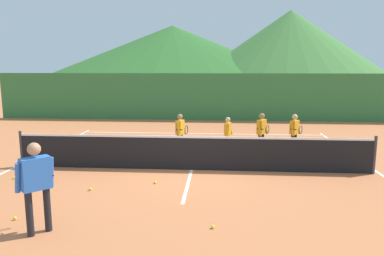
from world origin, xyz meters
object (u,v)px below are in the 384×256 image
object	(u,v)px
tennis_ball_0	(90,189)
tennis_ball_5	(213,227)
student_0	(180,130)
tennis_ball_7	(15,218)
tennis_ball_4	(155,182)
student_3	(295,130)
tennis_ball_2	(14,178)
student_1	(228,131)
instructor	(36,180)
student_2	(262,129)
tennis_net	(192,153)

from	to	relation	value
tennis_ball_0	tennis_ball_5	world-z (taller)	same
student_0	tennis_ball_7	world-z (taller)	student_0
tennis_ball_4	student_3	bearing A→B (deg)	41.01
student_3	tennis_ball_2	size ratio (longest dim) A/B	19.36
student_1	tennis_ball_5	distance (m)	6.05
student_0	student_1	distance (m)	1.62
tennis_ball_4	instructor	bearing A→B (deg)	-118.45
student_2	tennis_ball_2	distance (m)	7.52
student_0	student_2	world-z (taller)	student_2
student_0	tennis_ball_4	world-z (taller)	student_0
student_3	tennis_ball_5	distance (m)	6.59
student_3	tennis_ball_2	distance (m)	8.57
student_1	student_2	size ratio (longest dim) A/B	0.88
instructor	tennis_ball_7	size ratio (longest dim) A/B	23.99
student_2	tennis_net	bearing A→B (deg)	-135.53
student_2	tennis_ball_4	distance (m)	4.60
tennis_net	student_0	xyz separation A→B (m)	(-0.52, 1.90, 0.30)
tennis_ball_2	student_0	bearing A→B (deg)	37.51
student_1	tennis_ball_4	size ratio (longest dim) A/B	17.63
tennis_net	tennis_ball_5	size ratio (longest dim) A/B	147.06
instructor	tennis_ball_4	world-z (taller)	instructor
tennis_net	instructor	xyz separation A→B (m)	(-2.37, -4.14, 0.48)
tennis_net	tennis_ball_7	xyz separation A→B (m)	(-3.11, -3.65, -0.47)
tennis_ball_5	tennis_ball_2	bearing A→B (deg)	153.91
student_3	tennis_ball_0	size ratio (longest dim) A/B	19.36
tennis_ball_2	tennis_ball_5	size ratio (longest dim) A/B	1.00
instructor	student_2	world-z (taller)	instructor
student_3	tennis_ball_0	world-z (taller)	student_3
student_3	tennis_ball_2	bearing A→B (deg)	-156.12
student_2	student_0	bearing A→B (deg)	-175.15
tennis_net	tennis_ball_2	size ratio (longest dim) A/B	147.06
instructor	tennis_ball_5	xyz separation A→B (m)	(3.04, 0.40, -0.95)
instructor	student_0	world-z (taller)	instructor
student_2	tennis_ball_4	world-z (taller)	student_2
student_2	tennis_ball_5	world-z (taller)	student_2
tennis_net	student_2	xyz separation A→B (m)	(2.17, 2.13, 0.32)
tennis_net	tennis_ball_2	world-z (taller)	tennis_net
instructor	tennis_ball_0	world-z (taller)	instructor
tennis_net	student_1	distance (m)	2.50
tennis_net	student_3	bearing A→B (deg)	34.81
instructor	tennis_ball_7	distance (m)	1.30
instructor	tennis_ball_2	xyz separation A→B (m)	(-2.17, 2.96, -0.95)
tennis_ball_5	student_2	bearing A→B (deg)	75.69
student_0	student_1	world-z (taller)	student_0
student_2	student_3	bearing A→B (deg)	7.46
instructor	student_3	bearing A→B (deg)	48.69
tennis_ball_7	tennis_net	bearing A→B (deg)	49.53
tennis_ball_4	tennis_ball_7	bearing A→B (deg)	-134.12
tennis_net	tennis_ball_2	xyz separation A→B (m)	(-4.54, -1.19, -0.47)
tennis_net	student_3	size ratio (longest dim) A/B	7.59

